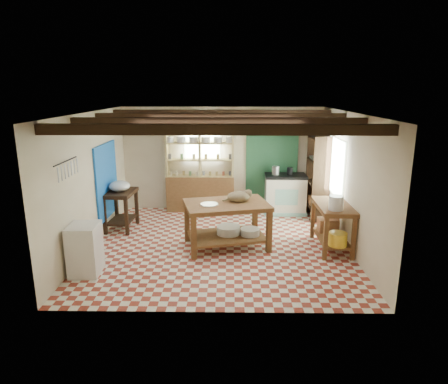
{
  "coord_description": "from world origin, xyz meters",
  "views": [
    {
      "loc": [
        0.21,
        -7.47,
        3.03
      ],
      "look_at": [
        0.08,
        0.3,
        1.01
      ],
      "focal_mm": 32.0,
      "sensor_mm": 36.0,
      "label": 1
    }
  ],
  "objects_px": {
    "prep_table": "(121,210)",
    "right_counter": "(332,226)",
    "work_table": "(227,225)",
    "cat": "(239,197)",
    "stove": "(285,194)",
    "white_cabinet": "(85,249)"
  },
  "relations": [
    {
      "from": "work_table",
      "to": "stove",
      "type": "height_order",
      "value": "stove"
    },
    {
      "from": "work_table",
      "to": "stove",
      "type": "bearing_deg",
      "value": 43.67
    },
    {
      "from": "prep_table",
      "to": "stove",
      "type": "bearing_deg",
      "value": 21.88
    },
    {
      "from": "work_table",
      "to": "right_counter",
      "type": "height_order",
      "value": "work_table"
    },
    {
      "from": "prep_table",
      "to": "right_counter",
      "type": "relative_size",
      "value": 0.7
    },
    {
      "from": "right_counter",
      "to": "work_table",
      "type": "bearing_deg",
      "value": 178.33
    },
    {
      "from": "work_table",
      "to": "white_cabinet",
      "type": "relative_size",
      "value": 1.84
    },
    {
      "from": "work_table",
      "to": "stove",
      "type": "distance_m",
      "value": 2.66
    },
    {
      "from": "work_table",
      "to": "white_cabinet",
      "type": "xyz_separation_m",
      "value": [
        -2.36,
        -1.21,
        -0.02
      ]
    },
    {
      "from": "stove",
      "to": "work_table",
      "type": "bearing_deg",
      "value": -121.72
    },
    {
      "from": "right_counter",
      "to": "cat",
      "type": "distance_m",
      "value": 1.9
    },
    {
      "from": "cat",
      "to": "work_table",
      "type": "bearing_deg",
      "value": -178.69
    },
    {
      "from": "prep_table",
      "to": "white_cabinet",
      "type": "distance_m",
      "value": 2.2
    },
    {
      "from": "prep_table",
      "to": "right_counter",
      "type": "xyz_separation_m",
      "value": [
        4.38,
        -1.04,
        0.01
      ]
    },
    {
      "from": "white_cabinet",
      "to": "prep_table",
      "type": "bearing_deg",
      "value": 86.72
    },
    {
      "from": "white_cabinet",
      "to": "cat",
      "type": "height_order",
      "value": "cat"
    },
    {
      "from": "right_counter",
      "to": "cat",
      "type": "relative_size",
      "value": 2.8
    },
    {
      "from": "prep_table",
      "to": "white_cabinet",
      "type": "xyz_separation_m",
      "value": [
        -0.02,
        -2.2,
        -0.01
      ]
    },
    {
      "from": "stove",
      "to": "white_cabinet",
      "type": "relative_size",
      "value": 1.17
    },
    {
      "from": "prep_table",
      "to": "cat",
      "type": "height_order",
      "value": "cat"
    },
    {
      "from": "stove",
      "to": "white_cabinet",
      "type": "xyz_separation_m",
      "value": [
        -3.79,
        -3.45,
        -0.06
      ]
    },
    {
      "from": "work_table",
      "to": "cat",
      "type": "relative_size",
      "value": 3.56
    }
  ]
}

